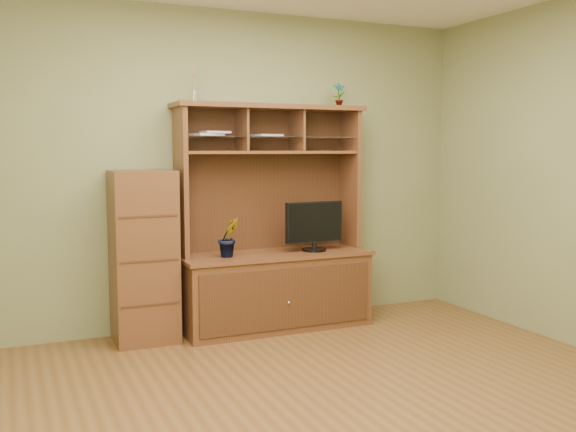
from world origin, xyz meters
TOP-DOWN VIEW (x-y plane):
  - room at (0.00, 0.00)m, footprint 4.54×4.04m
  - media_hutch at (0.33, 1.73)m, footprint 1.66×0.61m
  - monitor at (0.67, 1.65)m, footprint 0.54×0.21m
  - orchid_plant at (-0.10, 1.65)m, footprint 0.19×0.16m
  - top_plant at (0.99, 1.80)m, footprint 0.13×0.10m
  - reed_diffuser at (-0.33, 1.80)m, footprint 0.06×0.06m
  - magazines at (-0.04, 1.80)m, footprint 0.79×0.23m
  - side_cabinet at (-0.77, 1.76)m, footprint 0.49×0.44m

SIDE VIEW (x-z plane):
  - media_hutch at x=0.33m, z-range -0.43..1.47m
  - side_cabinet at x=-0.77m, z-range 0.00..1.36m
  - orchid_plant at x=-0.10m, z-range 0.65..0.97m
  - monitor at x=0.67m, z-range 0.66..1.09m
  - room at x=0.00m, z-range -0.02..2.72m
  - magazines at x=-0.04m, z-range 1.63..1.67m
  - top_plant at x=0.99m, z-range 1.90..2.12m
  - reed_diffuser at x=-0.33m, z-range 1.87..2.17m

